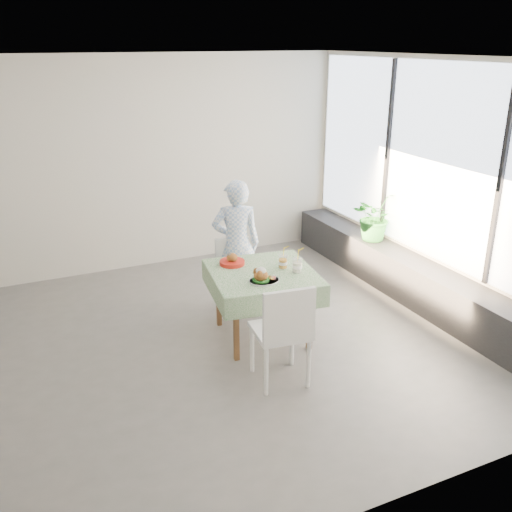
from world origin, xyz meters
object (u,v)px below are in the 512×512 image
diner (236,244)px  main_dish (262,277)px  cafe_table (262,297)px  potted_plant (374,216)px  chair_far (235,290)px  chair_near (280,351)px  juice_cup_orange (283,262)px

diner → main_dish: diner is taller
cafe_table → potted_plant: 2.26m
chair_far → chair_near: size_ratio=0.84×
juice_cup_orange → potted_plant: (1.80, 0.92, 0.01)m
chair_near → main_dish: chair_near is taller
cafe_table → main_dish: main_dish is taller
chair_near → main_dish: size_ratio=3.25×
cafe_table → juice_cup_orange: bearing=0.9°
chair_near → juice_cup_orange: 1.06m
diner → main_dish: 1.09m
chair_far → potted_plant: 2.13m
chair_near → cafe_table: bearing=75.8°
chair_far → diner: (0.08, 0.15, 0.50)m
cafe_table → chair_far: chair_far is taller
chair_far → main_dish: (-0.10, -0.93, 0.54)m
main_dish → chair_far: bearing=83.9°
cafe_table → chair_far: bearing=91.3°
diner → potted_plant: 1.97m
chair_far → chair_near: chair_near is taller
chair_near → potted_plant: bearing=38.0°
diner → juice_cup_orange: size_ratio=5.67×
main_dish → potted_plant: bearing=28.5°
potted_plant → cafe_table: bearing=-155.4°
cafe_table → main_dish: bearing=-115.5°
main_dish → juice_cup_orange: (0.35, 0.24, 0.01)m
chair_near → potted_plant: (2.24, 1.75, 0.51)m
cafe_table → chair_near: bearing=-104.2°
juice_cup_orange → chair_far: bearing=110.0°
cafe_table → juice_cup_orange: size_ratio=4.42×
chair_near → potted_plant: potted_plant is taller
potted_plant → chair_far: bearing=-173.4°
chair_near → juice_cup_orange: juice_cup_orange is taller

